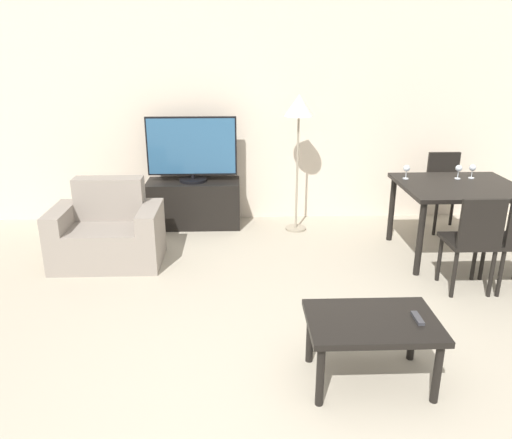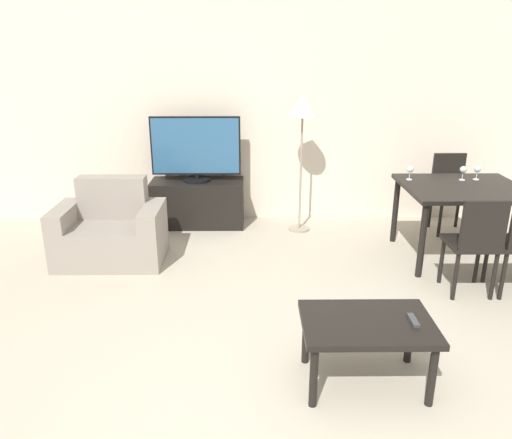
{
  "view_description": "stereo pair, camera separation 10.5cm",
  "coord_description": "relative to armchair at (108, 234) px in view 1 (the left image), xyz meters",
  "views": [
    {
      "loc": [
        -0.22,
        -2.05,
        2.05
      ],
      "look_at": [
        -0.07,
        1.95,
        0.65
      ],
      "focal_mm": 35.0,
      "sensor_mm": 36.0,
      "label": 1
    },
    {
      "loc": [
        -0.11,
        -2.05,
        2.05
      ],
      "look_at": [
        -0.07,
        1.95,
        0.65
      ],
      "focal_mm": 35.0,
      "sensor_mm": 36.0,
      "label": 2
    }
  ],
  "objects": [
    {
      "name": "wall_back",
      "position": [
        1.51,
        1.34,
        1.06
      ],
      "size": [
        7.65,
        0.06,
        2.7
      ],
      "color": "beige",
      "rests_on": "ground_plane"
    },
    {
      "name": "armchair",
      "position": [
        0.0,
        0.0,
        0.0
      ],
      "size": [
        1.04,
        0.65,
        0.82
      ],
      "color": "gray",
      "rests_on": "ground_plane"
    },
    {
      "name": "tv_stand",
      "position": [
        0.76,
        1.04,
        -0.02
      ],
      "size": [
        1.08,
        0.46,
        0.55
      ],
      "color": "black",
      "rests_on": "ground_plane"
    },
    {
      "name": "tv",
      "position": [
        0.76,
        1.04,
        0.63
      ],
      "size": [
        1.03,
        0.32,
        0.75
      ],
      "color": "black",
      "rests_on": "tv_stand"
    },
    {
      "name": "coffee_table",
      "position": [
        2.11,
        -1.96,
        0.09
      ],
      "size": [
        0.81,
        0.55,
        0.45
      ],
      "color": "black",
      "rests_on": "ground_plane"
    },
    {
      "name": "dining_table",
      "position": [
        3.48,
        0.03,
        0.37
      ],
      "size": [
        1.15,
        1.01,
        0.75
      ],
      "color": "black",
      "rests_on": "ground_plane"
    },
    {
      "name": "dining_chair_near",
      "position": [
        3.28,
        -0.78,
        0.21
      ],
      "size": [
        0.4,
        0.4,
        0.89
      ],
      "color": "black",
      "rests_on": "ground_plane"
    },
    {
      "name": "dining_chair_far",
      "position": [
        3.68,
        0.85,
        0.21
      ],
      "size": [
        0.4,
        0.4,
        0.89
      ],
      "color": "black",
      "rests_on": "ground_plane"
    },
    {
      "name": "floor_lamp",
      "position": [
        1.96,
        0.85,
        1.05
      ],
      "size": [
        0.33,
        0.33,
        1.55
      ],
      "color": "gray",
      "rests_on": "ground_plane"
    },
    {
      "name": "remote_primary",
      "position": [
        2.39,
        -1.97,
        0.16
      ],
      "size": [
        0.04,
        0.15,
        0.02
      ],
      "color": "#38383D",
      "rests_on": "coffee_table"
    },
    {
      "name": "wine_glass_left",
      "position": [
        3.69,
        0.27,
        0.56
      ],
      "size": [
        0.07,
        0.07,
        0.15
      ],
      "color": "silver",
      "rests_on": "dining_table"
    },
    {
      "name": "wine_glass_center",
      "position": [
        3.54,
        0.26,
        0.56
      ],
      "size": [
        0.07,
        0.07,
        0.15
      ],
      "color": "silver",
      "rests_on": "dining_table"
    },
    {
      "name": "wine_glass_right",
      "position": [
        3.01,
        0.27,
        0.56
      ],
      "size": [
        0.07,
        0.07,
        0.15
      ],
      "color": "silver",
      "rests_on": "dining_table"
    }
  ]
}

